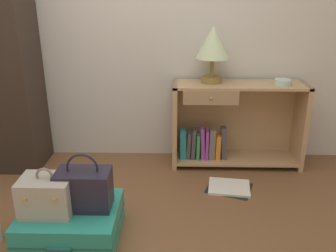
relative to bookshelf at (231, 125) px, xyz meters
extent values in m
cube|color=beige|center=(-0.83, 0.23, 0.93)|extent=(6.40, 0.10, 2.60)
cube|color=tan|center=(-0.50, -0.02, 0.01)|extent=(0.04, 0.34, 0.76)
cube|color=tan|center=(0.61, -0.02, 0.01)|extent=(0.04, 0.34, 0.76)
cube|color=tan|center=(0.06, -0.02, 0.38)|extent=(1.15, 0.34, 0.02)
cube|color=tan|center=(0.06, -0.02, -0.31)|extent=(1.07, 0.34, 0.02)
cube|color=tan|center=(0.06, 0.14, 0.01)|extent=(1.07, 0.01, 0.74)
cube|color=#A68259|center=(-0.20, -0.18, 0.30)|extent=(0.46, 0.02, 0.12)
sphere|color=#9E844C|center=(-0.20, -0.19, 0.30)|extent=(0.02, 0.02, 0.02)
cube|color=teal|center=(-0.42, -0.04, -0.17)|extent=(0.06, 0.10, 0.27)
cube|color=#4C474C|center=(-0.37, -0.04, -0.18)|extent=(0.05, 0.09, 0.25)
cube|color=#4C474C|center=(-0.33, -0.04, -0.17)|extent=(0.04, 0.10, 0.28)
cube|color=green|center=(-0.29, -0.04, -0.19)|extent=(0.03, 0.12, 0.23)
cube|color=purple|center=(-0.25, -0.04, -0.16)|extent=(0.05, 0.11, 0.29)
cube|color=purple|center=(-0.21, -0.04, -0.17)|extent=(0.03, 0.12, 0.27)
cube|color=#726659|center=(-0.16, -0.04, -0.16)|extent=(0.06, 0.10, 0.28)
cube|color=orange|center=(-0.11, -0.04, -0.19)|extent=(0.04, 0.12, 0.23)
cube|color=#4C474C|center=(-0.06, -0.04, -0.15)|extent=(0.06, 0.08, 0.30)
cylinder|color=olive|center=(-0.19, 0.01, 0.41)|extent=(0.17, 0.17, 0.05)
cylinder|color=olive|center=(-0.19, 0.01, 0.52)|extent=(0.04, 0.04, 0.16)
cone|color=beige|center=(-0.19, 0.01, 0.73)|extent=(0.29, 0.29, 0.27)
cylinder|color=silver|center=(0.41, -0.06, 0.41)|extent=(0.14, 0.14, 0.05)
cube|color=teal|center=(-1.15, -1.12, -0.26)|extent=(0.61, 0.51, 0.21)
cube|color=#235E52|center=(-1.15, -1.12, -0.26)|extent=(0.61, 0.52, 0.01)
cube|color=#235E52|center=(-1.15, -1.39, -0.26)|extent=(0.14, 0.02, 0.03)
cube|color=#A89E8E|center=(-1.27, -1.16, -0.04)|extent=(0.31, 0.23, 0.23)
torus|color=slate|center=(-1.27, -1.16, 0.10)|extent=(0.11, 0.02, 0.11)
cube|color=tan|center=(-1.36, -1.28, 0.00)|extent=(0.02, 0.01, 0.02)
cube|color=tan|center=(-1.19, -1.28, 0.00)|extent=(0.02, 0.01, 0.02)
cube|color=#231E2D|center=(-1.06, -1.09, -0.03)|extent=(0.34, 0.20, 0.25)
torus|color=#231E2D|center=(-1.06, -1.09, 0.11)|extent=(0.20, 0.01, 0.20)
cube|color=white|center=(-0.05, -0.48, -0.36)|extent=(0.36, 0.30, 0.02)
cube|color=black|center=(-0.05, -0.48, -0.37)|extent=(0.42, 0.38, 0.01)
camera|label=1|loc=(-0.49, -3.07, 1.14)|focal=38.90mm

